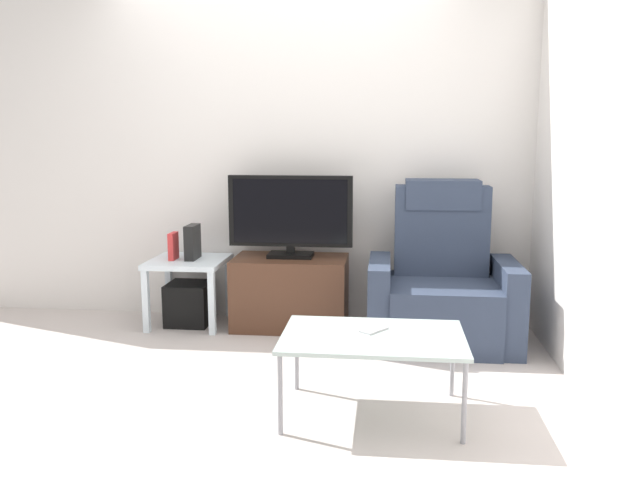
% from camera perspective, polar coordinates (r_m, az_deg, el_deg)
% --- Properties ---
extents(ground_plane, '(6.40, 6.40, 0.00)m').
position_cam_1_polar(ground_plane, '(3.96, -6.14, -11.15)').
color(ground_plane, '#BCB2AD').
extents(wall_back, '(6.40, 0.06, 2.60)m').
position_cam_1_polar(wall_back, '(4.82, -3.56, 8.36)').
color(wall_back, silver).
rests_on(wall_back, ground).
extents(wall_side, '(0.06, 4.48, 2.60)m').
position_cam_1_polar(wall_side, '(3.78, 22.82, 7.36)').
color(wall_side, silver).
rests_on(wall_side, ground).
extents(tv_stand, '(0.81, 0.48, 0.51)m').
position_cam_1_polar(tv_stand, '(4.64, -2.65, -4.68)').
color(tv_stand, '#4C2D1E').
rests_on(tv_stand, ground).
extents(television, '(0.89, 0.20, 0.59)m').
position_cam_1_polar(television, '(4.56, -2.67, 2.30)').
color(television, black).
rests_on(television, tv_stand).
extents(recliner_armchair, '(0.98, 0.78, 1.08)m').
position_cam_1_polar(recliner_armchair, '(4.38, 10.86, -4.14)').
color(recliner_armchair, '#2D384C').
rests_on(recliner_armchair, ground).
extents(side_table, '(0.54, 0.54, 0.49)m').
position_cam_1_polar(side_table, '(4.77, -11.69, -2.61)').
color(side_table, silver).
rests_on(side_table, ground).
extents(subwoofer_box, '(0.31, 0.31, 0.31)m').
position_cam_1_polar(subwoofer_box, '(4.83, -11.59, -5.57)').
color(subwoofer_box, black).
rests_on(subwoofer_box, ground).
extents(book_upright, '(0.04, 0.14, 0.20)m').
position_cam_1_polar(book_upright, '(4.75, -12.98, -0.53)').
color(book_upright, red).
rests_on(book_upright, side_table).
extents(game_console, '(0.07, 0.20, 0.25)m').
position_cam_1_polar(game_console, '(4.73, -11.33, -0.18)').
color(game_console, black).
rests_on(game_console, side_table).
extents(coffee_table, '(0.90, 0.60, 0.41)m').
position_cam_1_polar(coffee_table, '(3.19, 4.75, -8.89)').
color(coffee_table, '#B2C6C1').
rests_on(coffee_table, ground).
extents(cell_phone, '(0.15, 0.16, 0.01)m').
position_cam_1_polar(cell_phone, '(3.25, 4.85, -8.00)').
color(cell_phone, '#B7B7BC').
rests_on(cell_phone, coffee_table).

